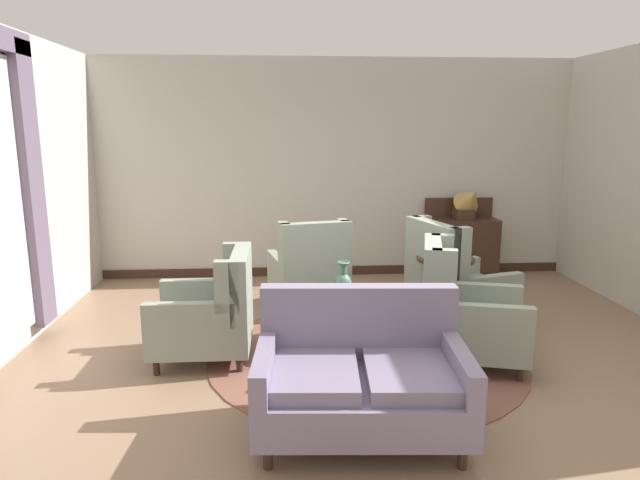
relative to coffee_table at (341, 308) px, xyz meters
The scene contains 15 objects.
ground 0.69m from the coffee_table, 69.56° to the right, with size 9.04×9.04×0.00m, color #896B51.
wall_back 2.84m from the coffee_table, 85.60° to the left, with size 6.62×0.08×2.94m, color #BCB7AD.
wall_left 3.25m from the coffee_table, behind, with size 0.08×4.40×2.94m, color #BCB7AD.
baseboard_back 2.58m from the coffee_table, 85.51° to the left, with size 6.46×0.03×0.12m, color #382319.
area_rug 0.48m from the coffee_table, 49.87° to the right, with size 2.86×2.86×0.01m, color brown.
coffee_table is the anchor object (origin of this frame).
porcelain_vase 0.23m from the coffee_table, 31.70° to the left, with size 0.17×0.17×0.37m.
settee 1.52m from the coffee_table, 91.18° to the right, with size 1.44×0.97×0.95m.
armchair_far_left 1.11m from the coffee_table, 25.22° to the right, with size 1.04×0.92×1.09m.
armchair_foreground_right 1.33m from the coffee_table, 22.25° to the left, with size 1.11×1.05×1.11m.
armchair_near_sideboard 1.08m from the coffee_table, 102.88° to the left, with size 0.93×1.02×1.06m.
armchair_back_corner 1.20m from the coffee_table, behind, with size 0.86×0.81×0.98m.
side_table 1.19m from the coffee_table, 21.06° to the left, with size 0.59×0.59×0.74m.
sideboard 2.99m from the coffee_table, 50.63° to the left, with size 0.94×0.41×1.08m.
gramophone 3.04m from the coffee_table, 48.75° to the left, with size 0.41×0.50×0.53m.
Camera 1 is at (-0.75, -4.42, 2.06)m, focal length 31.20 mm.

